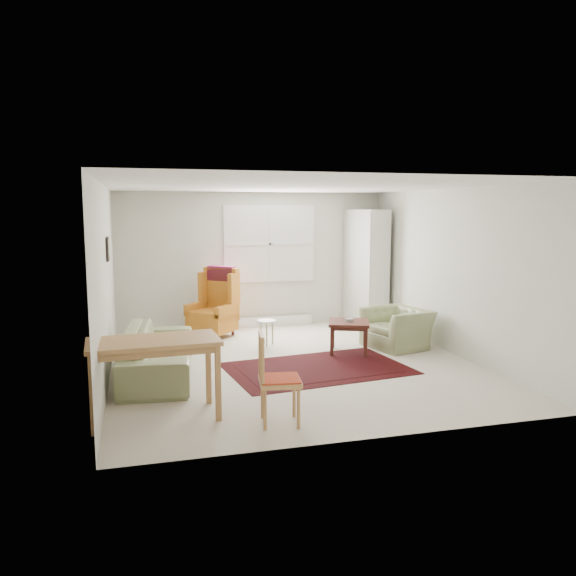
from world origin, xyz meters
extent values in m
cube|color=beige|center=(0.00, 0.00, 0.00)|extent=(5.00, 5.50, 0.01)
cube|color=white|center=(0.00, 0.00, 2.50)|extent=(5.00, 5.50, 0.01)
cube|color=beige|center=(0.00, 2.75, 1.25)|extent=(5.00, 0.04, 2.50)
cube|color=beige|center=(0.00, -2.75, 1.25)|extent=(5.00, 0.04, 2.50)
cube|color=beige|center=(-2.50, 0.00, 1.25)|extent=(0.04, 5.50, 2.50)
cube|color=beige|center=(2.50, 0.00, 1.25)|extent=(0.04, 5.50, 2.50)
cube|color=white|center=(0.30, 2.73, 1.55)|extent=(1.72, 0.06, 1.42)
cube|color=white|center=(0.30, 2.73, 1.55)|extent=(1.60, 0.02, 1.30)
cube|color=silver|center=(0.30, 2.67, 0.09)|extent=(1.60, 0.12, 0.18)
cube|color=black|center=(-2.48, 0.50, 1.65)|extent=(0.03, 0.42, 0.32)
cube|color=tan|center=(-2.46, 0.50, 1.65)|extent=(0.01, 0.34, 0.24)
imported|color=#828D5E|center=(-1.88, -0.10, 0.44)|extent=(1.07, 2.24, 0.87)
imported|color=#828D5E|center=(1.86, 0.52, 0.37)|extent=(1.04, 1.13, 0.74)
camera|label=1|loc=(-2.11, -7.48, 2.17)|focal=35.00mm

